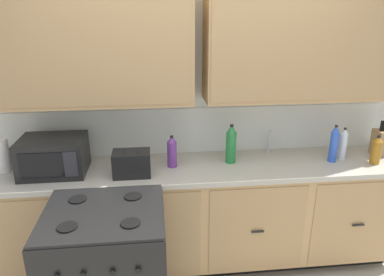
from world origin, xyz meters
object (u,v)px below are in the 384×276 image
object	(u,v)px
stove_range	(109,272)
toaster	(132,163)
microwave	(54,156)
bottle_green	(231,144)
bottle_clear	(343,144)
bottle_violet	(172,152)
knife_block	(381,142)
bottle_amber	(376,150)
bottle_blue	(334,144)
paper_towel_roll	(2,155)

from	to	relation	value
stove_range	toaster	distance (m)	0.78
microwave	bottle_green	size ratio (longest dim) A/B	1.48
bottle_clear	bottle_violet	world-z (taller)	bottle_clear
bottle_green	toaster	bearing A→B (deg)	-168.73
knife_block	bottle_amber	distance (m)	0.23
toaster	bottle_blue	xyz separation A→B (m)	(1.63, 0.08, 0.06)
bottle_amber	bottle_violet	size ratio (longest dim) A/B	0.92
microwave	toaster	size ratio (longest dim) A/B	1.71
bottle_blue	bottle_violet	xyz separation A→B (m)	(-1.32, 0.04, -0.03)
stove_range	bottle_amber	xyz separation A→B (m)	(2.12, 0.52, 0.58)
stove_range	bottle_violet	bearing A→B (deg)	53.66
knife_block	bottle_amber	world-z (taller)	knife_block
toaster	knife_block	xyz separation A→B (m)	(2.11, 0.18, 0.02)
toaster	bottle_green	size ratio (longest dim) A/B	0.86
knife_block	bottle_violet	world-z (taller)	knife_block
toaster	bottle_amber	size ratio (longest dim) A/B	1.17
bottle_amber	microwave	bearing A→B (deg)	177.60
paper_towel_roll	bottle_amber	size ratio (longest dim) A/B	1.09
paper_towel_roll	bottle_amber	bearing A→B (deg)	-3.55
toaster	bottle_violet	bearing A→B (deg)	22.08
toaster	bottle_clear	size ratio (longest dim) A/B	1.02
knife_block	bottle_green	distance (m)	1.32
microwave	bottle_violet	xyz separation A→B (m)	(0.90, 0.02, -0.01)
toaster	microwave	bearing A→B (deg)	169.44
toaster	bottle_violet	size ratio (longest dim) A/B	1.08
knife_block	bottle_amber	size ratio (longest dim) A/B	1.29
stove_range	bottle_clear	distance (m)	2.09
toaster	knife_block	distance (m)	2.12
bottle_amber	bottle_green	xyz separation A→B (m)	(-1.17, 0.15, 0.04)
bottle_clear	toaster	bearing A→B (deg)	-175.82
paper_towel_roll	stove_range	bearing A→B (deg)	-39.88
knife_block	bottle_amber	xyz separation A→B (m)	(-0.15, -0.18, 0.00)
toaster	bottle_blue	bearing A→B (deg)	2.90
bottle_blue	bottle_green	size ratio (longest dim) A/B	0.97
stove_range	toaster	bearing A→B (deg)	72.74
stove_range	bottle_green	size ratio (longest dim) A/B	2.93
stove_range	bottle_green	distance (m)	1.32
bottle_amber	paper_towel_roll	bearing A→B (deg)	176.45
bottle_blue	microwave	bearing A→B (deg)	179.29
paper_towel_roll	bottle_blue	distance (m)	2.63
bottle_amber	bottle_violet	bearing A→B (deg)	175.75
stove_range	bottle_blue	size ratio (longest dim) A/B	3.02
stove_range	bottle_amber	distance (m)	2.26
microwave	bottle_blue	size ratio (longest dim) A/B	1.53
paper_towel_roll	bottle_green	world-z (taller)	bottle_green
paper_towel_roll	bottle_violet	size ratio (longest dim) A/B	1.00
stove_range	bottle_green	bearing A→B (deg)	35.17
microwave	bottle_amber	bearing A→B (deg)	-2.40
knife_block	bottle_violet	xyz separation A→B (m)	(-1.80, -0.05, 0.01)
paper_towel_roll	toaster	bearing A→B (deg)	-10.61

